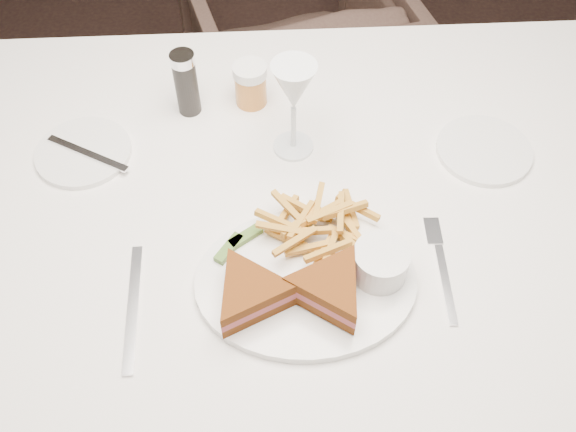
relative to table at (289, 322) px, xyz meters
The scene contains 4 objects.
ground 0.44m from the table, 52.94° to the left, with size 5.00×5.00×0.00m, color black.
table is the anchor object (origin of this frame).
chair_far 0.97m from the table, 91.65° to the left, with size 0.59×0.55×0.61m, color #443129.
table_setting 0.41m from the table, 74.11° to the right, with size 0.84×0.56×0.18m.
Camera 1 is at (-0.11, -0.80, 1.55)m, focal length 40.00 mm.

